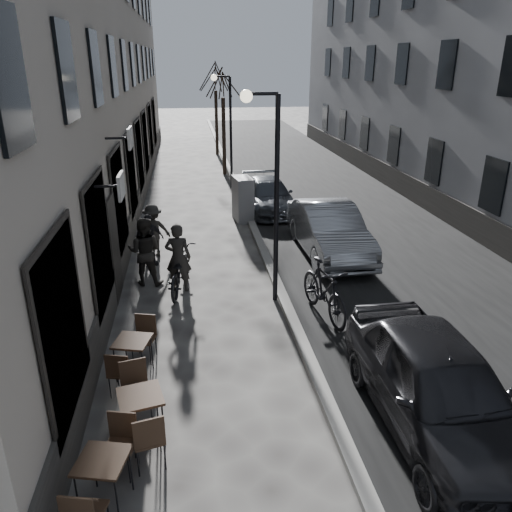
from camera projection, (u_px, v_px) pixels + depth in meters
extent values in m
plane|color=#3A3735|center=(346.00, 485.00, 7.17)|extent=(120.00, 120.00, 0.00)
cube|color=black|center=(321.00, 195.00, 22.39)|extent=(7.30, 60.00, 0.00)
cube|color=gray|center=(241.00, 197.00, 21.91)|extent=(0.25, 60.00, 0.12)
cylinder|color=black|center=(276.00, 204.00, 11.78)|extent=(0.12, 0.12, 5.00)
cylinder|color=black|center=(262.00, 94.00, 10.81)|extent=(0.70, 0.08, 0.08)
sphere|color=#FFF2CC|center=(246.00, 96.00, 10.79)|extent=(0.28, 0.28, 0.28)
cylinder|color=black|center=(231.00, 134.00, 22.83)|extent=(0.12, 0.12, 5.00)
cylinder|color=black|center=(222.00, 76.00, 21.87)|extent=(0.70, 0.08, 0.08)
sphere|color=#FFF2CC|center=(214.00, 77.00, 21.84)|extent=(0.28, 0.28, 0.28)
cylinder|color=black|center=(224.00, 137.00, 25.78)|extent=(0.20, 0.20, 3.90)
cylinder|color=black|center=(217.00, 123.00, 31.31)|extent=(0.20, 0.20, 3.90)
cube|color=black|center=(102.00, 460.00, 6.58)|extent=(0.78, 0.78, 0.04)
cylinder|color=black|center=(77.00, 497.00, 6.51)|extent=(0.02, 0.02, 0.74)
cylinder|color=black|center=(117.00, 501.00, 6.45)|extent=(0.02, 0.02, 0.74)
cylinder|color=black|center=(94.00, 466.00, 7.00)|extent=(0.02, 0.02, 0.74)
cylinder|color=black|center=(131.00, 469.00, 6.95)|extent=(0.02, 0.02, 0.74)
cube|color=black|center=(140.00, 396.00, 7.77)|extent=(0.81, 0.81, 0.04)
cylinder|color=black|center=(127.00, 434.00, 7.58)|extent=(0.03, 0.03, 0.78)
cylinder|color=black|center=(163.00, 425.00, 7.77)|extent=(0.03, 0.03, 0.78)
cylinder|color=black|center=(122.00, 411.00, 8.07)|extent=(0.03, 0.03, 0.78)
cylinder|color=black|center=(157.00, 403.00, 8.26)|extent=(0.03, 0.03, 0.78)
cube|color=black|center=(132.00, 341.00, 9.38)|extent=(0.78, 0.78, 0.04)
cylinder|color=black|center=(115.00, 366.00, 9.31)|extent=(0.02, 0.02, 0.74)
cylinder|color=black|center=(143.00, 368.00, 9.24)|extent=(0.02, 0.02, 0.74)
cylinder|color=black|center=(126.00, 350.00, 9.80)|extent=(0.02, 0.02, 0.74)
cylinder|color=black|center=(152.00, 352.00, 9.74)|extent=(0.02, 0.02, 0.74)
cube|color=slate|center=(243.00, 199.00, 18.65)|extent=(0.75, 1.17, 1.64)
imported|color=black|center=(179.00, 270.00, 13.01)|extent=(1.10, 2.24, 1.13)
imported|color=black|center=(178.00, 258.00, 12.88)|extent=(0.74, 0.55, 1.84)
imported|color=black|center=(145.00, 251.00, 13.26)|extent=(1.04, 0.88, 1.87)
imported|color=#2A2825|center=(153.00, 231.00, 15.21)|extent=(1.20, 0.92, 1.65)
imported|color=black|center=(149.00, 240.00, 14.56)|extent=(0.99, 0.73, 1.56)
imported|color=black|center=(438.00, 386.00, 8.02)|extent=(1.92, 4.72, 1.61)
imported|color=#96999E|center=(329.00, 230.00, 15.43)|extent=(1.75, 4.77, 1.56)
imported|color=#383C43|center=(269.00, 195.00, 19.97)|extent=(1.95, 4.37, 1.24)
imported|color=black|center=(324.00, 290.00, 11.63)|extent=(1.05, 2.33, 1.35)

